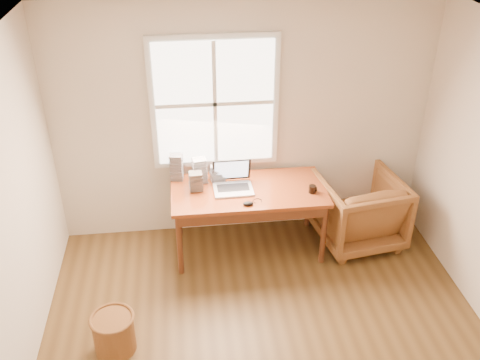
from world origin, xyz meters
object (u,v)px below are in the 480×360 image
Objects in this scene: wicker_stool at (114,334)px; laptop at (233,179)px; coffee_mug at (312,189)px; desk at (248,191)px; armchair at (358,210)px; cd_stack_a at (199,170)px.

laptop is (1.17, 1.27, 0.71)m from wicker_stool.
laptop is at bearing -178.91° from coffee_mug.
coffee_mug is at bearing -12.66° from desk.
wicker_stool is at bearing -139.55° from coffee_mug.
coffee_mug is at bearing 4.98° from armchair.
wicker_stool is (-2.55, -1.29, -0.22)m from armchair.
laptop is at bearing -8.28° from armchair.
wicker_stool is at bearing -135.87° from desk.
desk reaches higher than wicker_stool.
armchair reaches higher than desk.
laptop reaches higher than coffee_mug.
coffee_mug reaches higher than wicker_stool.
coffee_mug is at bearing -17.61° from cd_stack_a.
coffee_mug is 1.19m from cd_stack_a.
cd_stack_a is (0.84, 1.51, 0.71)m from wicker_stool.
desk is 4.52× the size of wicker_stool.
laptop is 0.81m from coffee_mug.
armchair is 2.26× the size of laptop.
armchair is 1.46m from laptop.
coffee_mug reaches higher than desk.
cd_stack_a is at bearing 172.59° from coffee_mug.
cd_stack_a reaches higher than desk.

